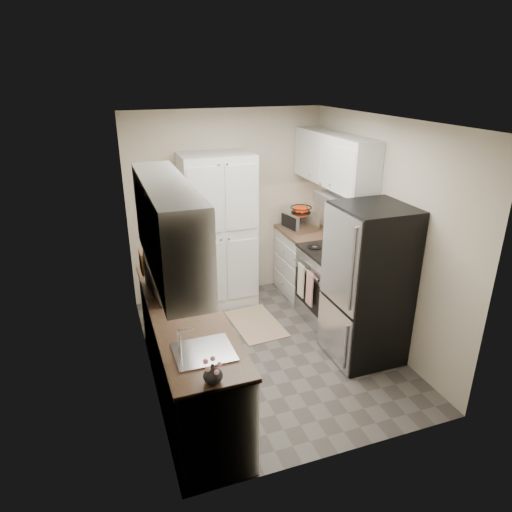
{
  "coord_description": "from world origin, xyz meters",
  "views": [
    {
      "loc": [
        -1.6,
        -4.07,
        2.93
      ],
      "look_at": [
        -0.1,
        0.15,
        1.1
      ],
      "focal_mm": 32.0,
      "sensor_mm": 36.0,
      "label": 1
    }
  ],
  "objects": [
    {
      "name": "toaster_oven",
      "position": [
        0.93,
        1.28,
        1.04
      ],
      "size": [
        0.41,
        0.48,
        0.24
      ],
      "primitive_type": "cube",
      "rotation": [
        0.0,
        0.0,
        0.2
      ],
      "color": "#B8B8BD",
      "rests_on": "countertop_right"
    },
    {
      "name": "countertop_right",
      "position": [
        0.99,
        1.19,
        0.9
      ],
      "size": [
        0.63,
        0.83,
        0.04
      ],
      "primitive_type": "cube",
      "color": "brown",
      "rests_on": "base_cabinet_right"
    },
    {
      "name": "room_shell",
      "position": [
        -0.02,
        -0.01,
        1.63
      ],
      "size": [
        2.64,
        3.24,
        2.52
      ],
      "color": "beige",
      "rests_on": "ground"
    },
    {
      "name": "wine_bottle",
      "position": [
        -1.04,
        0.4,
        1.07
      ],
      "size": [
        0.08,
        0.08,
        0.3
      ],
      "primitive_type": "cylinder",
      "color": "black",
      "rests_on": "countertop_left"
    },
    {
      "name": "kitchen_mat",
      "position": [
        0.05,
        0.58,
        0.01
      ],
      "size": [
        0.59,
        0.9,
        0.01
      ],
      "primitive_type": "cube",
      "rotation": [
        0.0,
        0.0,
        0.07
      ],
      "color": "tan",
      "rests_on": "ground"
    },
    {
      "name": "base_cabinet_right",
      "position": [
        0.99,
        1.19,
        0.44
      ],
      "size": [
        0.6,
        0.8,
        0.88
      ],
      "primitive_type": "cube",
      "color": "silver",
      "rests_on": "ground"
    },
    {
      "name": "fruit_basket",
      "position": [
        0.93,
        1.25,
        1.22
      ],
      "size": [
        0.36,
        0.36,
        0.12
      ],
      "primitive_type": null,
      "rotation": [
        0.0,
        0.0,
        0.31
      ],
      "color": "#FF3C07",
      "rests_on": "toaster_oven"
    },
    {
      "name": "microwave",
      "position": [
        -1.02,
        -0.01,
        1.09
      ],
      "size": [
        0.48,
        0.66,
        0.34
      ],
      "primitive_type": "imported",
      "rotation": [
        0.0,
        0.0,
        1.68
      ],
      "color": "#A3A4A8",
      "rests_on": "countertop_left"
    },
    {
      "name": "ground",
      "position": [
        0.0,
        0.0,
        0.0
      ],
      "size": [
        3.2,
        3.2,
        0.0
      ],
      "primitive_type": "plane",
      "color": "#56514C",
      "rests_on": "ground"
    },
    {
      "name": "electric_range",
      "position": [
        0.97,
        0.39,
        0.48
      ],
      "size": [
        0.71,
        0.78,
        1.13
      ],
      "color": "#B7B7BC",
      "rests_on": "ground"
    },
    {
      "name": "countertop_left",
      "position": [
        -0.99,
        -0.43,
        0.9
      ],
      "size": [
        0.63,
        2.33,
        0.04
      ],
      "primitive_type": "cube",
      "color": "brown",
      "rests_on": "base_cabinet_left"
    },
    {
      "name": "refrigerator",
      "position": [
        0.94,
        -0.41,
        0.85
      ],
      "size": [
        0.7,
        0.72,
        1.7
      ],
      "primitive_type": "cube",
      "color": "#B7B7BC",
      "rests_on": "ground"
    },
    {
      "name": "pantry_cabinet",
      "position": [
        -0.2,
        1.32,
        1.0
      ],
      "size": [
        0.9,
        0.55,
        2.0
      ],
      "primitive_type": "cube",
      "color": "silver",
      "rests_on": "ground"
    },
    {
      "name": "flower_vase",
      "position": [
        -1.01,
        -1.52,
        0.99
      ],
      "size": [
        0.15,
        0.15,
        0.14
      ],
      "primitive_type": "imported",
      "rotation": [
        0.0,
        0.0,
        0.06
      ],
      "color": "silver",
      "rests_on": "countertop_left"
    },
    {
      "name": "cutting_board",
      "position": [
        -0.81,
        0.61,
        1.05
      ],
      "size": [
        0.06,
        0.21,
        0.27
      ],
      "primitive_type": "cube",
      "rotation": [
        0.0,
        0.0,
        0.18
      ],
      "color": "#2A7C2E",
      "rests_on": "countertop_left"
    },
    {
      "name": "base_cabinet_left",
      "position": [
        -0.99,
        -0.43,
        0.44
      ],
      "size": [
        0.6,
        2.3,
        0.88
      ],
      "primitive_type": "cube",
      "color": "silver",
      "rests_on": "ground"
    }
  ]
}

